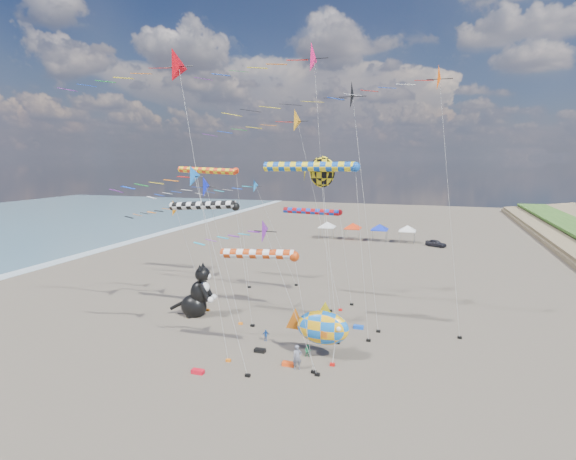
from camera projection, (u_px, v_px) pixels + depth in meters
The scene contains 28 objects.
ground at pixel (207, 402), 28.69m from camera, with size 260.00×260.00×0.00m, color brown.
delta_kite_0 at pixel (174, 212), 45.25m from camera, with size 8.51×1.82×11.30m.
delta_kite_1 at pixel (201, 189), 41.20m from camera, with size 9.42×2.14×13.94m.
delta_kite_2 at pixel (176, 182), 31.41m from camera, with size 10.61×1.64×15.00m.
delta_kite_3 at pixel (429, 84), 36.43m from camera, with size 11.08×2.23×22.83m.
delta_kite_4 at pixel (295, 124), 44.31m from camera, with size 13.55×2.41×20.26m.
delta_kite_5 at pixel (172, 67), 32.08m from camera, with size 13.49×2.65×23.49m.
delta_kite_6 at pixel (256, 234), 31.94m from camera, with size 9.34×1.90×11.31m.
delta_kite_7 at pixel (299, 62), 42.74m from camera, with size 14.72×3.02×26.21m.
delta_kite_8 at pixel (250, 189), 54.75m from camera, with size 11.96×1.68×13.00m.
delta_kite_9 at pixel (340, 97), 38.07m from camera, with size 14.61×2.69×22.15m.
windsock_0 at pixel (206, 206), 41.10m from camera, with size 8.33×0.77×11.50m.
windsock_1 at pixel (262, 255), 32.36m from camera, with size 7.28×0.75×8.94m.
windsock_2 at pixel (314, 167), 37.33m from camera, with size 9.47×0.84×15.13m.
windsock_3 at pixel (314, 212), 47.25m from camera, with size 7.77×0.65×10.18m.
windsock_4 at pixel (210, 171), 53.17m from camera, with size 9.18×0.77×14.33m.
angelfish_kite at pixel (320, 173), 37.96m from camera, with size 3.74×3.02×15.58m.
cat_inflatable at pixel (196, 290), 43.86m from camera, with size 3.96×1.98×5.35m, color black, non-canonical shape.
fish_inflatable at pixel (322, 327), 34.52m from camera, with size 5.49×2.28×4.63m.
person_adult at pixel (297, 357), 32.94m from camera, with size 0.69×0.45×1.88m, color slate.
child_green at pixel (308, 351), 35.10m from camera, with size 0.49×0.38×1.00m, color #197640.
child_blue at pixel (266, 335), 38.21m from camera, with size 0.59×0.25×1.01m, color #1F53AA.
kite_bag_0 at pixel (198, 372), 32.45m from camera, with size 0.90×0.44×0.30m, color red.
kite_bag_1 at pixel (260, 350), 35.99m from camera, with size 0.90×0.44×0.30m, color black.
kite_bag_2 at pixel (358, 327), 40.99m from camera, with size 0.90×0.44×0.30m, color blue.
kite_bag_3 at pixel (288, 364), 33.64m from camera, with size 0.90×0.44×0.30m, color #FF4B15.
tent_row at pixel (366, 224), 84.10m from camera, with size 19.20×4.20×3.80m.
parked_car at pixel (436, 243), 78.81m from camera, with size 1.46×3.62×1.23m, color #26262D.
Camera 1 is at (13.11, -23.69, 15.42)m, focal length 28.00 mm.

